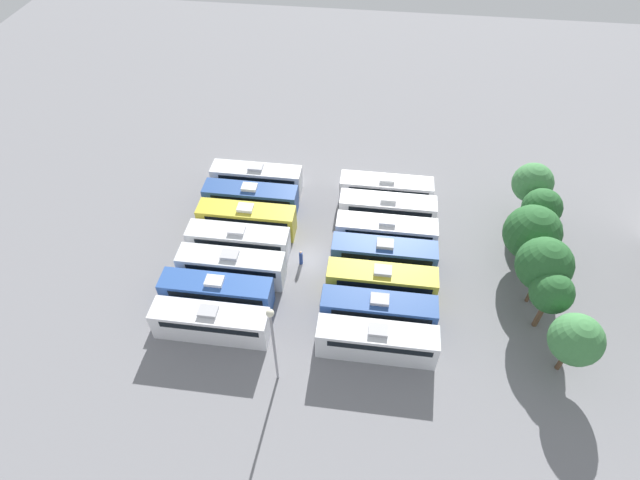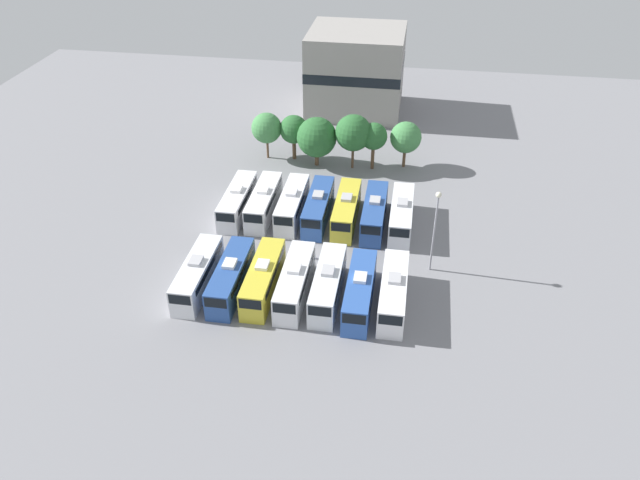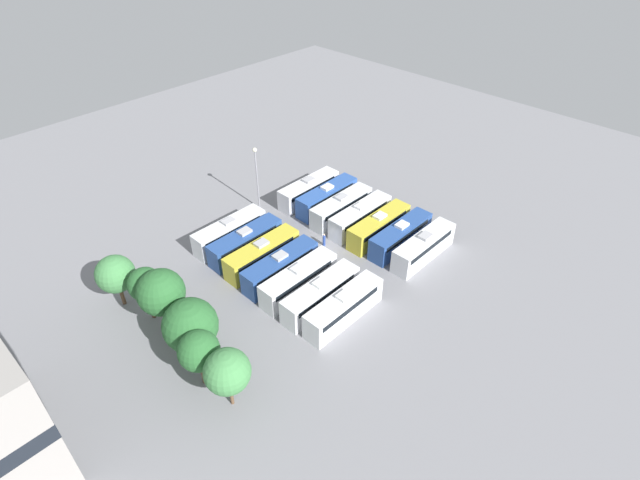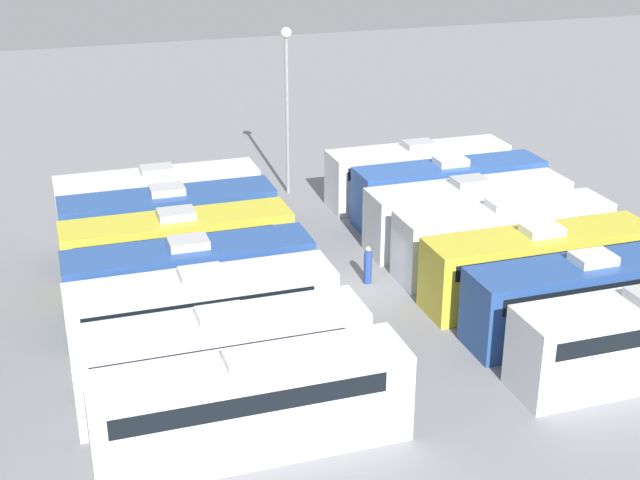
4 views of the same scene
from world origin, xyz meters
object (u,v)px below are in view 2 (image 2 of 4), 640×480
Objects in this scene: bus_5 at (360,290)px; tree_0 at (267,128)px; bus_13 at (401,214)px; tree_3 at (353,133)px; light_pole at (436,220)px; bus_10 at (318,206)px; tree_5 at (406,137)px; bus_11 at (346,209)px; tree_1 at (294,130)px; bus_1 at (231,276)px; tree_4 at (374,137)px; bus_2 at (263,277)px; bus_3 at (295,281)px; bus_0 at (198,273)px; bus_6 at (394,291)px; bus_8 at (264,201)px; bus_9 at (292,204)px; worker_person at (312,252)px; depot_building at (356,71)px; tree_2 at (317,137)px; bus_4 at (328,283)px; bus_12 at (374,212)px; bus_7 at (238,200)px.

bus_5 is 1.54× the size of tree_0.
tree_3 reaches higher than bus_13.
light_pole reaches higher than bus_13.
tree_5 is (9.37, 15.02, 2.61)m from bus_10.
bus_11 is 17.87m from tree_1.
bus_1 is 1.55× the size of tree_4.
bus_10 is (3.21, 14.33, 0.00)m from bus_2.
bus_2 is 1.00× the size of bus_11.
tree_1 reaches higher than bus_3.
bus_0 is 17.73m from bus_10.
bus_6 is 1.00× the size of bus_10.
bus_8 is at bearing -136.90° from tree_5.
bus_9 is 1.00× the size of bus_11.
bus_3 is 5.73× the size of worker_person.
depot_building is (6.32, 19.03, 2.07)m from tree_1.
depot_building is (-4.68, 20.23, 1.75)m from tree_4.
bus_3 is (6.45, 0.23, 0.00)m from bus_1.
light_pole reaches higher than tree_0.
tree_0 is at bearing -179.06° from tree_5.
light_pole is 1.38× the size of tree_2.
bus_11 is at bearing -1.50° from bus_9.
tree_1 reaches higher than bus_13.
bus_5 reaches higher than worker_person.
bus_2 is 18.19m from light_pole.
tree_4 is (1.89, 28.11, 2.98)m from bus_4.
tree_2 is at bearing -98.14° from depot_building.
bus_1 and bus_11 have the same top height.
bus_2 is at bearing -179.56° from bus_4.
worker_person is 0.26× the size of tree_2.
tree_3 reaches higher than tree_1.
light_pole is at bearing -63.56° from tree_3.
bus_12 is 3.13m from bus_13.
bus_7 and bus_8 have the same top height.
bus_1 is 1.54× the size of tree_0.
tree_4 is (5.17, 28.25, 2.98)m from bus_3.
bus_5 is at bearing -173.63° from bus_6.
bus_5 is at bearing -134.93° from light_pole.
bus_10 is at bearing 102.98° from bus_4.
tree_5 reaches higher than tree_1.
bus_8 and bus_10 have the same top height.
bus_3 is 3.28m from bus_4.
tree_4 is at bearing 49.42° from bus_8.
bus_10 is 1.34× the size of tree_3.
bus_5 is 49.49m from depot_building.
depot_building is (0.49, 48.48, 4.73)m from bus_3.
tree_2 is at bearing 86.95° from bus_9.
bus_9 is at bearing 65.61° from bus_0.
bus_3 is at bearing -85.05° from tree_2.
bus_3 is 1.00× the size of bus_5.
bus_0 and bus_8 have the same top height.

